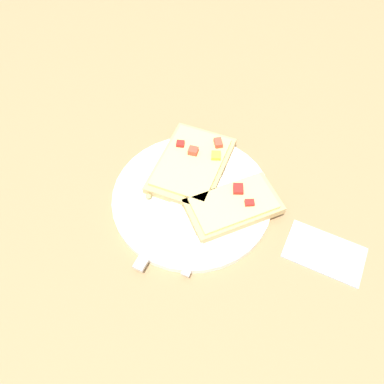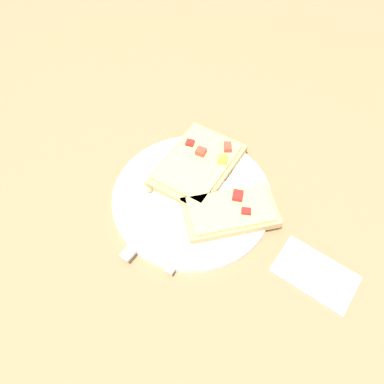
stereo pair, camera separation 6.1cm
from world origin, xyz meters
TOP-DOWN VIEW (x-y plane):
  - ground_plane at (0.00, 0.00)m, footprint 4.00×4.00m
  - plate at (0.00, 0.00)m, footprint 0.27×0.27m
  - fork at (0.04, -0.01)m, footprint 0.04×0.22m
  - knife at (-0.01, -0.07)m, footprint 0.02×0.19m
  - pizza_slice_main at (-0.03, 0.05)m, footprint 0.12×0.17m
  - pizza_slice_corner at (0.07, 0.01)m, footprint 0.16×0.16m
  - crumb_scatter at (-0.05, -0.03)m, footprint 0.07×0.05m
  - napkin at (0.23, -0.00)m, footprint 0.12×0.07m

SIDE VIEW (x-z plane):
  - ground_plane at x=0.00m, z-range 0.00..0.00m
  - napkin at x=0.23m, z-range 0.00..0.01m
  - plate at x=0.00m, z-range 0.00..0.01m
  - fork at x=0.04m, z-range 0.01..0.02m
  - knife at x=-0.01m, z-range 0.01..0.02m
  - crumb_scatter at x=-0.05m, z-range 0.01..0.02m
  - pizza_slice_corner at x=0.07m, z-range 0.01..0.04m
  - pizza_slice_main at x=-0.03m, z-range 0.01..0.04m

